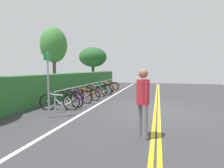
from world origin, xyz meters
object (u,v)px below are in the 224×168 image
bike_rack (94,86)px  tree_far_right (93,57)px  bicycle_1 (68,98)px  sign_post_near (48,79)px  bicycle_5 (98,90)px  bicycle_7 (102,88)px  bicycle_2 (79,96)px  bicycle_6 (102,89)px  bicycle_9 (110,86)px  bicycle_8 (108,86)px  pedestrian (143,98)px  bicycle_0 (60,102)px  bicycle_4 (93,92)px  tree_mid (54,45)px  bicycle_3 (87,94)px

bike_rack → tree_far_right: size_ratio=2.16×
bicycle_1 → sign_post_near: sign_post_near is taller
bicycle_5 → bicycle_7: (1.67, 0.23, -0.02)m
bicycle_2 → sign_post_near: bearing=-175.8°
bicycle_6 → bicycle_9: bearing=2.5°
bicycle_8 → bicycle_7: bearing=171.6°
pedestrian → bicycle_5: bearing=26.8°
pedestrian → bike_rack: bearing=29.3°
bicycle_0 → tree_far_right: bearing=14.2°
bike_rack → bicycle_4: bearing=-171.8°
tree_mid → tree_far_right: bearing=-3.2°
bicycle_1 → bicycle_6: bearing=-2.8°
bicycle_2 → tree_mid: tree_mid is taller
bicycle_5 → bicycle_8: 2.65m
bicycle_4 → tree_far_right: 10.63m
bicycle_7 → sign_post_near: sign_post_near is taller
bicycle_6 → bicycle_9: (2.83, 0.12, -0.03)m
bike_rack → bicycle_7: size_ratio=5.19×
bike_rack → bicycle_0: 4.01m
bicycle_0 → bicycle_8: bearing=-0.9°
bicycle_4 → bicycle_8: bearing=0.9°
bicycle_2 → tree_mid: (4.04, 3.84, 3.17)m
bicycle_8 → tree_far_right: tree_far_right is taller
bike_rack → bicycle_0: size_ratio=5.33×
tree_far_right → sign_post_near: bearing=-165.9°
tree_mid → tree_far_right: (7.47, -0.42, -0.45)m
bicycle_9 → sign_post_near: (-9.31, -0.22, 1.07)m
bicycle_4 → pedestrian: 6.87m
bicycle_0 → bicycle_4: 3.60m
bicycle_7 → bicycle_8: bicycle_8 is taller
bicycle_7 → tree_mid: 4.92m
bicycle_2 → bicycle_5: (2.77, -0.12, -0.00)m
bicycle_0 → bicycle_2: bicycle_0 is taller
bicycle_0 → bicycle_5: bearing=-2.5°
bicycle_7 → tree_mid: size_ratio=0.36×
bicycle_7 → bicycle_8: size_ratio=1.00×
tree_far_right → pedestrian: bearing=-155.8°
bicycle_0 → bicycle_6: bicycle_6 is taller
bicycle_7 → bike_rack: bearing=-176.3°
sign_post_near → bicycle_3: bearing=1.8°
bicycle_3 → bicycle_4: (0.95, 0.01, 0.04)m
bicycle_3 → bicycle_7: size_ratio=0.97×
bicycle_9 → pedestrian: bearing=-161.0°
bicycle_3 → sign_post_near: (-3.87, -0.12, 1.07)m
bicycle_2 → tree_far_right: size_ratio=0.40×
bicycle_7 → bicycle_9: bicycle_7 is taller
bicycle_6 → tree_far_right: bearing=23.9°
bicycle_4 → tree_mid: size_ratio=0.34×
bike_rack → tree_far_right: bearing=20.4°
bicycle_5 → sign_post_near: bearing=-179.1°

